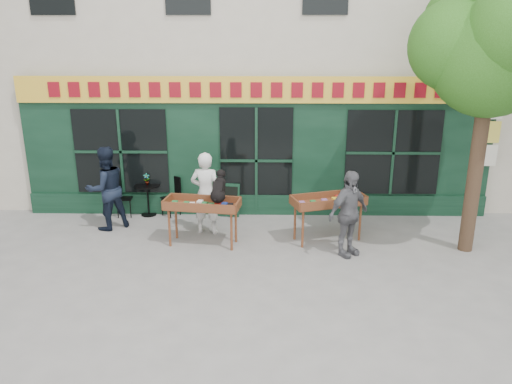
% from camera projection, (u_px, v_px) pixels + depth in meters
% --- Properties ---
extents(ground, '(80.00, 80.00, 0.00)m').
position_uv_depth(ground, '(254.00, 254.00, 9.98)').
color(ground, slate).
rests_on(ground, ground).
extents(building, '(14.00, 7.26, 10.00)m').
position_uv_depth(building, '(259.00, 6.00, 14.18)').
color(building, beige).
rests_on(building, ground).
extents(street_tree, '(3.05, 2.90, 5.60)m').
position_uv_depth(street_tree, '(494.00, 39.00, 9.00)').
color(street_tree, '#382619').
rests_on(street_tree, ground).
extents(book_cart_center, '(1.57, 0.83, 0.99)m').
position_uv_depth(book_cart_center, '(202.00, 207.00, 10.20)').
color(book_cart_center, brown).
rests_on(book_cart_center, ground).
extents(dog, '(0.42, 0.64, 0.60)m').
position_uv_depth(dog, '(219.00, 186.00, 10.01)').
color(dog, black).
rests_on(dog, book_cart_center).
extents(woman, '(0.72, 0.52, 1.82)m').
position_uv_depth(woman, '(206.00, 193.00, 10.79)').
color(woman, white).
rests_on(woman, ground).
extents(book_cart_right, '(1.62, 1.05, 0.99)m').
position_uv_depth(book_cart_right, '(328.00, 203.00, 10.42)').
color(book_cart_right, brown).
rests_on(book_cart_right, ground).
extents(man_right, '(1.06, 0.96, 1.73)m').
position_uv_depth(man_right, '(348.00, 214.00, 9.68)').
color(man_right, '#58585D').
rests_on(man_right, ground).
extents(bistro_table, '(0.60, 0.60, 0.76)m').
position_uv_depth(bistro_table, '(148.00, 194.00, 11.96)').
color(bistro_table, black).
rests_on(bistro_table, ground).
extents(bistro_chair_left, '(0.39, 0.39, 0.95)m').
position_uv_depth(bistro_chair_left, '(120.00, 194.00, 11.90)').
color(bistro_chair_left, black).
rests_on(bistro_chair_left, ground).
extents(bistro_chair_right, '(0.51, 0.51, 0.95)m').
position_uv_depth(bistro_chair_right, '(173.00, 192.00, 12.01)').
color(bistro_chair_right, black).
rests_on(bistro_chair_right, ground).
extents(potted_plant, '(0.17, 0.15, 0.28)m').
position_uv_depth(potted_plant, '(147.00, 179.00, 11.85)').
color(potted_plant, gray).
rests_on(potted_plant, bistro_table).
extents(man_left, '(1.16, 1.13, 1.88)m').
position_uv_depth(man_left, '(106.00, 188.00, 11.03)').
color(man_left, black).
rests_on(man_left, ground).
extents(chalkboard, '(0.58, 0.27, 0.79)m').
position_uv_depth(chalkboard, '(228.00, 200.00, 11.96)').
color(chalkboard, black).
rests_on(chalkboard, ground).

